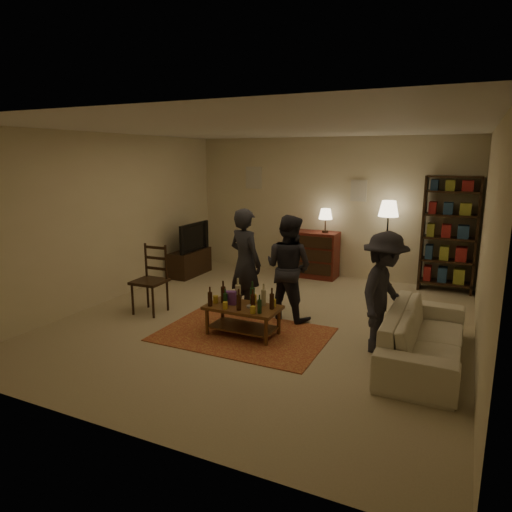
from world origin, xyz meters
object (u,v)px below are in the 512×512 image
Objects in this scene: dining_chair at (152,276)px; person_right at (288,268)px; sofa at (424,337)px; person_left at (245,263)px; bookshelf at (449,233)px; tv_stand at (190,256)px; dresser at (312,253)px; person_by_sofa at (384,293)px; floor_lamp at (388,215)px; coffee_table at (243,308)px.

dining_chair is 0.69× the size of person_right.
dining_chair reaches higher than sofa.
dining_chair is 0.66× the size of person_left.
sofa is (-0.05, -3.18, -0.73)m from bookshelf.
dining_chair is 5.07m from bookshelf.
person_right reaches higher than tv_stand.
tv_stand is 0.78× the size of dresser.
bookshelf is 1.32× the size of person_right.
tv_stand is at bearing -17.72° from person_right.
floor_lamp is at bearing 17.68° from person_by_sofa.
bookshelf reaches higher than floor_lamp.
dining_chair is 2.24m from tv_stand.
coffee_table is 3.60m from floor_lamp.
dresser is 2.60m from person_left.
person_right reaches higher than dresser.
floor_lamp is (2.96, 2.97, 0.76)m from dining_chair.
sofa is at bearing -72.28° from floor_lamp.
dining_chair is 4.26m from floor_lamp.
person_by_sofa is at bearing 168.86° from person_right.
sofa is (2.39, -3.11, -0.17)m from dresser.
floor_lamp is at bearing 68.23° from coffee_table.
dresser is at bearing 92.28° from coffee_table.
person_right is (0.63, 0.14, -0.04)m from person_left.
bookshelf is at bearing -0.82° from sofa.
coffee_table is 3.29m from dresser.
dining_chair is 0.77× the size of dresser.
sofa is (4.64, -2.20, -0.08)m from tv_stand.
person_by_sofa is (-0.50, 0.07, 0.44)m from sofa.
bookshelf reaches higher than person_by_sofa.
coffee_table is at bearing -124.53° from bookshelf.
sofa is (0.97, -3.05, -1.02)m from floor_lamp.
person_by_sofa is (1.89, -3.04, 0.27)m from dresser.
coffee_table is 1.82m from person_by_sofa.
coffee_table is 0.63× the size of floor_lamp.
tv_stand is at bearing -168.20° from bookshelf.
dining_chair is 0.52× the size of bookshelf.
person_by_sofa is at bearing -1.96° from dining_chair.
tv_stand is 0.68× the size of floor_lamp.
person_left is (1.36, 0.46, 0.25)m from dining_chair.
floor_lamp is (3.67, 0.85, 0.93)m from tv_stand.
bookshelf is at bearing -117.08° from person_right.
tv_stand reaches higher than dining_chair.
coffee_table is at bearing -10.50° from dining_chair.
tv_stand is 4.67m from person_by_sofa.
person_right is 1.03× the size of person_by_sofa.
floor_lamp reaches higher than dining_chair.
dresser is 2.48m from person_right.
dining_chair is at bearing 88.80° from sofa.
person_left reaches higher than coffee_table.
dresser is (2.25, 0.91, 0.09)m from tv_stand.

